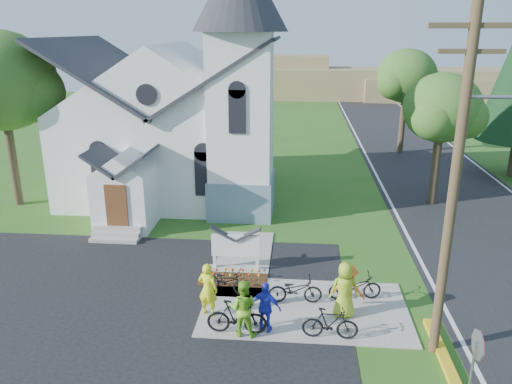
# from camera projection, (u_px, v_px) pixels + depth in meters

# --- Properties ---
(ground) EXTENTS (120.00, 120.00, 0.00)m
(ground) POSITION_uv_depth(u_px,v_px,m) (260.00, 315.00, 16.71)
(ground) COLOR #2D5F1B
(ground) RESTS_ON ground
(parking_lot) EXTENTS (20.00, 16.00, 0.02)m
(parking_lot) POSITION_uv_depth(u_px,v_px,m) (29.00, 339.00, 15.39)
(parking_lot) COLOR black
(parking_lot) RESTS_ON ground
(road) EXTENTS (8.00, 90.00, 0.02)m
(road) POSITION_uv_depth(u_px,v_px,m) (444.00, 188.00, 30.09)
(road) COLOR black
(road) RESTS_ON ground
(sidewalk) EXTENTS (7.00, 4.00, 0.05)m
(sidewalk) POSITION_uv_depth(u_px,v_px,m) (304.00, 308.00, 17.05)
(sidewalk) COLOR gray
(sidewalk) RESTS_ON ground
(church) EXTENTS (12.35, 12.00, 13.00)m
(church) POSITION_uv_depth(u_px,v_px,m) (178.00, 103.00, 27.34)
(church) COLOR white
(church) RESTS_ON ground
(church_sign) EXTENTS (2.20, 0.40, 1.70)m
(church_sign) POSITION_uv_depth(u_px,v_px,m) (236.00, 246.00, 19.52)
(church_sign) COLOR gray
(church_sign) RESTS_ON ground
(flower_bed) EXTENTS (2.60, 1.10, 0.07)m
(flower_bed) POSITION_uv_depth(u_px,v_px,m) (233.00, 280.00, 18.97)
(flower_bed) COLOR #3A1B0F
(flower_bed) RESTS_ON ground
(utility_pole) EXTENTS (3.45, 0.28, 10.00)m
(utility_pole) POSITION_uv_depth(u_px,v_px,m) (458.00, 177.00, 13.17)
(utility_pole) COLOR #463523
(utility_pole) RESTS_ON ground
(stop_sign) EXTENTS (0.11, 0.76, 2.48)m
(stop_sign) POSITION_uv_depth(u_px,v_px,m) (476.00, 357.00, 11.73)
(stop_sign) COLOR gray
(stop_sign) RESTS_ON ground
(tree_lot_corner) EXTENTS (5.60, 5.60, 9.15)m
(tree_lot_corner) POSITION_uv_depth(u_px,v_px,m) (1.00, 81.00, 25.27)
(tree_lot_corner) COLOR #35271C
(tree_lot_corner) RESTS_ON ground
(tree_road_near) EXTENTS (4.00, 4.00, 7.05)m
(tree_road_near) POSITION_uv_depth(u_px,v_px,m) (442.00, 109.00, 25.76)
(tree_road_near) COLOR #35271C
(tree_road_near) RESTS_ON ground
(tree_road_mid) EXTENTS (4.40, 4.40, 7.80)m
(tree_road_mid) POSITION_uv_depth(u_px,v_px,m) (407.00, 76.00, 36.90)
(tree_road_mid) COLOR #35271C
(tree_road_mid) RESTS_ON ground
(distant_hills) EXTENTS (61.00, 10.00, 5.60)m
(distant_hills) POSITION_uv_depth(u_px,v_px,m) (316.00, 82.00, 69.09)
(distant_hills) COLOR olive
(distant_hills) RESTS_ON ground
(cyclist_0) EXTENTS (0.77, 0.60, 1.85)m
(cyclist_0) POSITION_uv_depth(u_px,v_px,m) (208.00, 289.00, 16.39)
(cyclist_0) COLOR yellow
(cyclist_0) RESTS_ON sidewalk
(bike_0) EXTENTS (1.86, 1.12, 0.92)m
(bike_0) POSITION_uv_depth(u_px,v_px,m) (226.00, 281.00, 17.92)
(bike_0) COLOR black
(bike_0) RESTS_ON sidewalk
(cyclist_1) EXTENTS (0.95, 0.78, 1.84)m
(cyclist_1) POSITION_uv_depth(u_px,v_px,m) (243.00, 308.00, 15.31)
(cyclist_1) COLOR #75BD23
(cyclist_1) RESTS_ON sidewalk
(bike_1) EXTENTS (1.89, 0.54, 1.14)m
(bike_1) POSITION_uv_depth(u_px,v_px,m) (237.00, 317.00, 15.46)
(bike_1) COLOR black
(bike_1) RESTS_ON sidewalk
(cyclist_2) EXTENTS (1.06, 0.66, 1.68)m
(cyclist_2) POSITION_uv_depth(u_px,v_px,m) (266.00, 307.00, 15.48)
(cyclist_2) COLOR #2932CE
(cyclist_2) RESTS_ON sidewalk
(bike_2) EXTENTS (1.89, 0.76, 0.98)m
(bike_2) POSITION_uv_depth(u_px,v_px,m) (295.00, 290.00, 17.24)
(bike_2) COLOR black
(bike_2) RESTS_ON sidewalk
(cyclist_3) EXTENTS (1.23, 0.86, 1.75)m
(cyclist_3) POSITION_uv_depth(u_px,v_px,m) (348.00, 289.00, 16.51)
(cyclist_3) COLOR orange
(cyclist_3) RESTS_ON sidewalk
(bike_3) EXTENTS (1.74, 0.54, 1.03)m
(bike_3) POSITION_uv_depth(u_px,v_px,m) (330.00, 323.00, 15.21)
(bike_3) COLOR black
(bike_3) RESTS_ON sidewalk
(cyclist_4) EXTENTS (1.00, 0.71, 1.92)m
(cyclist_4) POSITION_uv_depth(u_px,v_px,m) (345.00, 290.00, 16.29)
(cyclist_4) COLOR #96B622
(cyclist_4) RESTS_ON sidewalk
(bike_4) EXTENTS (1.93, 0.90, 0.97)m
(bike_4) POSITION_uv_depth(u_px,v_px,m) (355.00, 286.00, 17.46)
(bike_4) COLOR black
(bike_4) RESTS_ON sidewalk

